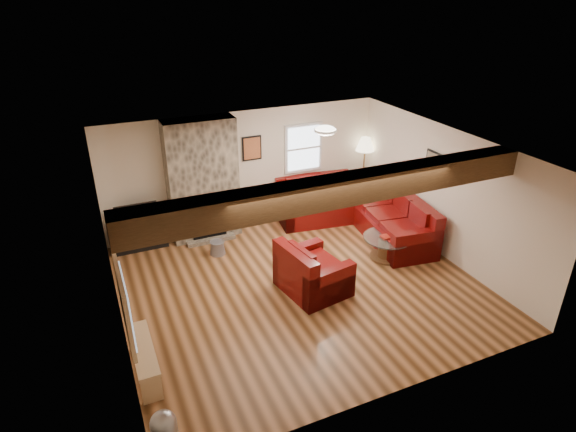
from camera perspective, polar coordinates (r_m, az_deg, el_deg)
name	(u,v)px	position (r m, az deg, el deg)	size (l,w,h in m)	color
room	(300,222)	(7.98, 1.48, -0.70)	(8.00, 8.00, 8.00)	#4F2E15
oak_beam	(341,190)	(6.54, 6.27, 3.10)	(6.00, 0.36, 0.38)	#352210
chimney_breast	(203,181)	(9.85, -10.07, 4.05)	(1.40, 0.67, 2.50)	#3B352D
back_window	(304,148)	(10.68, 1.85, 8.06)	(0.90, 0.08, 1.10)	silver
hatch_window	(125,306)	(5.99, -18.73, -10.06)	(0.08, 1.00, 0.90)	tan
ceiling_dome	(325,132)	(8.68, 4.45, 9.90)	(0.40, 0.40, 0.18)	white
artwork_back	(252,148)	(10.19, -4.29, 8.00)	(0.42, 0.06, 0.52)	black
artwork_right	(435,163)	(9.56, 17.07, 5.99)	(0.06, 0.55, 0.42)	black
sofa_three	(390,216)	(10.18, 12.00, -0.06)	(2.40, 1.00, 0.93)	#4B0507
loveseat	(318,200)	(10.72, 3.56, 1.92)	(1.77, 1.02, 0.94)	#4B0507
armchair_red	(314,268)	(8.26, 3.04, -6.13)	(1.10, 0.97, 0.89)	#4B0507
coffee_table	(387,247)	(9.49, 11.60, -3.66)	(0.92, 0.92, 0.48)	#4D2C19
tv_cabinet	(139,236)	(10.09, -17.21, -2.23)	(1.05, 0.42, 0.52)	black
television	(136,213)	(9.87, -17.58, 0.30)	(0.81, 0.11, 0.46)	black
floor_lamp	(365,148)	(11.21, 9.11, 7.96)	(0.43, 0.43, 1.67)	#A88546
pine_bench	(145,360)	(7.07, -16.62, -16.09)	(0.28, 1.18, 0.44)	tan
coal_bucket	(217,247)	(9.56, -8.36, -3.70)	(0.30, 0.30, 0.28)	gray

